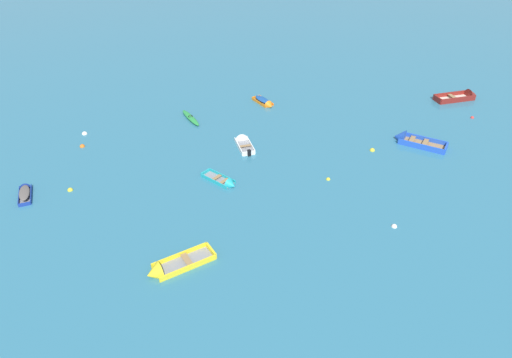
{
  "coord_description": "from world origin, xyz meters",
  "views": [
    {
      "loc": [
        -1.95,
        -7.76,
        19.31
      ],
      "look_at": [
        0.0,
        20.36,
        0.15
      ],
      "focal_mm": 31.87,
      "sensor_mm": 36.0,
      "label": 1
    }
  ],
  "objects_px": {
    "mooring_buoy_trailing": "(328,179)",
    "mooring_buoy_between_boats_right": "(85,134)",
    "rowboat_white_cluster_outer": "(243,142)",
    "rowboat_orange_center": "(265,102)",
    "rowboat_deep_blue_foreground_center": "(25,191)",
    "mooring_buoy_midfield": "(70,190)",
    "mooring_buoy_between_boats_left": "(82,147)",
    "rowboat_blue_midfield_right": "(409,140)",
    "mooring_buoy_outer_edge": "(472,118)",
    "mooring_buoy_near_foreground": "(372,151)",
    "kayak_green_back_row_right": "(191,118)",
    "rowboat_turquoise_far_back": "(226,183)",
    "rowboat_maroon_near_camera": "(464,96)",
    "rowboat_yellow_distant_center": "(166,269)",
    "mooring_buoy_central": "(394,227)"
  },
  "relations": [
    {
      "from": "mooring_buoy_central",
      "to": "mooring_buoy_near_foreground",
      "type": "distance_m",
      "value": 9.82
    },
    {
      "from": "rowboat_yellow_distant_center",
      "to": "mooring_buoy_outer_edge",
      "type": "relative_size",
      "value": 13.03
    },
    {
      "from": "mooring_buoy_between_boats_left",
      "to": "rowboat_blue_midfield_right",
      "type": "bearing_deg",
      "value": -2.39
    },
    {
      "from": "mooring_buoy_outer_edge",
      "to": "rowboat_maroon_near_camera",
      "type": "bearing_deg",
      "value": 75.87
    },
    {
      "from": "rowboat_blue_midfield_right",
      "to": "mooring_buoy_midfield",
      "type": "xyz_separation_m",
      "value": [
        -27.13,
        -5.25,
        -0.22
      ]
    },
    {
      "from": "rowboat_blue_midfield_right",
      "to": "mooring_buoy_between_boats_right",
      "type": "bearing_deg",
      "value": 173.1
    },
    {
      "from": "kayak_green_back_row_right",
      "to": "rowboat_turquoise_far_back",
      "type": "height_order",
      "value": "rowboat_turquoise_far_back"
    },
    {
      "from": "rowboat_yellow_distant_center",
      "to": "mooring_buoy_between_boats_left",
      "type": "relative_size",
      "value": 9.83
    },
    {
      "from": "kayak_green_back_row_right",
      "to": "mooring_buoy_outer_edge",
      "type": "relative_size",
      "value": 10.88
    },
    {
      "from": "rowboat_orange_center",
      "to": "mooring_buoy_between_boats_left",
      "type": "bearing_deg",
      "value": -155.72
    },
    {
      "from": "rowboat_white_cluster_outer",
      "to": "rowboat_deep_blue_foreground_center",
      "type": "height_order",
      "value": "rowboat_white_cluster_outer"
    },
    {
      "from": "rowboat_turquoise_far_back",
      "to": "mooring_buoy_outer_edge",
      "type": "height_order",
      "value": "rowboat_turquoise_far_back"
    },
    {
      "from": "rowboat_deep_blue_foreground_center",
      "to": "rowboat_turquoise_far_back",
      "type": "height_order",
      "value": "rowboat_turquoise_far_back"
    },
    {
      "from": "mooring_buoy_trailing",
      "to": "mooring_buoy_central",
      "type": "bearing_deg",
      "value": -60.76
    },
    {
      "from": "rowboat_deep_blue_foreground_center",
      "to": "mooring_buoy_trailing",
      "type": "distance_m",
      "value": 22.19
    },
    {
      "from": "mooring_buoy_near_foreground",
      "to": "mooring_buoy_central",
      "type": "bearing_deg",
      "value": -97.7
    },
    {
      "from": "rowboat_white_cluster_outer",
      "to": "mooring_buoy_outer_edge",
      "type": "distance_m",
      "value": 22.13
    },
    {
      "from": "kayak_green_back_row_right",
      "to": "mooring_buoy_near_foreground",
      "type": "relative_size",
      "value": 8.33
    },
    {
      "from": "rowboat_orange_center",
      "to": "mooring_buoy_outer_edge",
      "type": "relative_size",
      "value": 9.07
    },
    {
      "from": "rowboat_yellow_distant_center",
      "to": "kayak_green_back_row_right",
      "type": "relative_size",
      "value": 1.2
    },
    {
      "from": "rowboat_maroon_near_camera",
      "to": "rowboat_turquoise_far_back",
      "type": "relative_size",
      "value": 1.66
    },
    {
      "from": "mooring_buoy_central",
      "to": "rowboat_deep_blue_foreground_center",
      "type": "bearing_deg",
      "value": 167.83
    },
    {
      "from": "rowboat_white_cluster_outer",
      "to": "kayak_green_back_row_right",
      "type": "xyz_separation_m",
      "value": [
        -4.66,
        4.92,
        0.0
      ]
    },
    {
      "from": "mooring_buoy_trailing",
      "to": "mooring_buoy_near_foreground",
      "type": "relative_size",
      "value": 0.75
    },
    {
      "from": "rowboat_blue_midfield_right",
      "to": "mooring_buoy_near_foreground",
      "type": "distance_m",
      "value": 3.71
    },
    {
      "from": "rowboat_yellow_distant_center",
      "to": "mooring_buoy_central",
      "type": "distance_m",
      "value": 14.85
    },
    {
      "from": "rowboat_deep_blue_foreground_center",
      "to": "mooring_buoy_between_boats_right",
      "type": "relative_size",
      "value": 5.93
    },
    {
      "from": "rowboat_deep_blue_foreground_center",
      "to": "rowboat_yellow_distant_center",
      "type": "bearing_deg",
      "value": -37.96
    },
    {
      "from": "rowboat_yellow_distant_center",
      "to": "rowboat_white_cluster_outer",
      "type": "bearing_deg",
      "value": 70.78
    },
    {
      "from": "mooring_buoy_outer_edge",
      "to": "mooring_buoy_between_boats_left",
      "type": "relative_size",
      "value": 0.75
    },
    {
      "from": "mooring_buoy_trailing",
      "to": "kayak_green_back_row_right",
      "type": "bearing_deg",
      "value": 135.11
    },
    {
      "from": "kayak_green_back_row_right",
      "to": "mooring_buoy_midfield",
      "type": "relative_size",
      "value": 8.99
    },
    {
      "from": "mooring_buoy_outer_edge",
      "to": "kayak_green_back_row_right",
      "type": "bearing_deg",
      "value": 176.66
    },
    {
      "from": "rowboat_turquoise_far_back",
      "to": "mooring_buoy_between_boats_left",
      "type": "distance_m",
      "value": 13.67
    },
    {
      "from": "rowboat_white_cluster_outer",
      "to": "rowboat_orange_center",
      "type": "height_order",
      "value": "rowboat_white_cluster_outer"
    },
    {
      "from": "rowboat_blue_midfield_right",
      "to": "rowboat_deep_blue_foreground_center",
      "type": "height_order",
      "value": "rowboat_blue_midfield_right"
    },
    {
      "from": "rowboat_turquoise_far_back",
      "to": "mooring_buoy_central",
      "type": "height_order",
      "value": "rowboat_turquoise_far_back"
    },
    {
      "from": "rowboat_maroon_near_camera",
      "to": "mooring_buoy_between_boats_right",
      "type": "xyz_separation_m",
      "value": [
        -36.87,
        -5.05,
        -0.24
      ]
    },
    {
      "from": "rowboat_yellow_distant_center",
      "to": "rowboat_turquoise_far_back",
      "type": "relative_size",
      "value": 1.48
    },
    {
      "from": "rowboat_blue_midfield_right",
      "to": "rowboat_orange_center",
      "type": "relative_size",
      "value": 1.51
    },
    {
      "from": "mooring_buoy_trailing",
      "to": "mooring_buoy_between_boats_right",
      "type": "relative_size",
      "value": 0.68
    },
    {
      "from": "rowboat_deep_blue_foreground_center",
      "to": "mooring_buoy_midfield",
      "type": "height_order",
      "value": "rowboat_deep_blue_foreground_center"
    },
    {
      "from": "rowboat_white_cluster_outer",
      "to": "mooring_buoy_between_boats_right",
      "type": "xyz_separation_m",
      "value": [
        -13.9,
        2.66,
        -0.17
      ]
    },
    {
      "from": "mooring_buoy_central",
      "to": "mooring_buoy_midfield",
      "type": "xyz_separation_m",
      "value": [
        -22.3,
        5.65,
        0.0
      ]
    },
    {
      "from": "rowboat_blue_midfield_right",
      "to": "mooring_buoy_trailing",
      "type": "bearing_deg",
      "value": -147.32
    },
    {
      "from": "rowboat_maroon_near_camera",
      "to": "rowboat_turquoise_far_back",
      "type": "xyz_separation_m",
      "value": [
        -24.45,
        -13.72,
        -0.11
      ]
    },
    {
      "from": "rowboat_yellow_distant_center",
      "to": "rowboat_turquoise_far_back",
      "type": "bearing_deg",
      "value": 67.24
    },
    {
      "from": "mooring_buoy_near_foreground",
      "to": "mooring_buoy_between_boats_right",
      "type": "relative_size",
      "value": 0.9
    },
    {
      "from": "rowboat_yellow_distant_center",
      "to": "mooring_buoy_between_boats_right",
      "type": "relative_size",
      "value": 9.02
    },
    {
      "from": "rowboat_maroon_near_camera",
      "to": "rowboat_yellow_distant_center",
      "type": "xyz_separation_m",
      "value": [
        -28.08,
        -22.36,
        -0.07
      ]
    }
  ]
}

